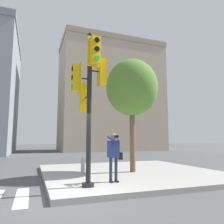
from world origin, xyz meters
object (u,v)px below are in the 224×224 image
traffic_signal_pole (89,87)px  person_photographer (114,152)px  street_tree (132,88)px  fire_hydrant (83,166)px

traffic_signal_pole → person_photographer: (1.05, 0.46, -2.20)m
street_tree → fire_hydrant: 4.30m
traffic_signal_pole → person_photographer: 2.48m
person_photographer → street_tree: bearing=49.8°
person_photographer → street_tree: street_tree is taller
traffic_signal_pole → street_tree: bearing=41.9°
street_tree → fire_hydrant: (-2.30, 0.25, -3.62)m
fire_hydrant → traffic_signal_pole: bearing=-99.0°
street_tree → traffic_signal_pole: bearing=-138.1°
person_photographer → fire_hydrant: size_ratio=2.45×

